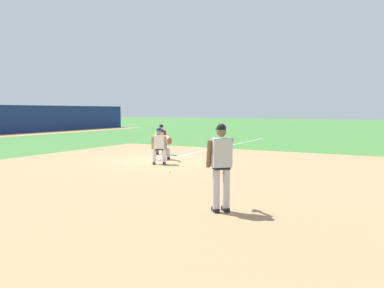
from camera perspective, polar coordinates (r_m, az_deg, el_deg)
ground_plane at (r=15.95m, az=-5.13°, el=-2.54°), size 160.00×160.00×0.00m
infield_dirt_patch at (r=11.91m, az=-1.97°, el=-5.13°), size 18.00×18.00×0.01m
foul_line_stripe at (r=22.07m, az=5.02°, el=-0.37°), size 13.99×0.10×0.00m
first_base_bag at (r=15.94m, az=-5.13°, el=-2.38°), size 0.38×0.38×0.09m
baseball at (r=12.95m, az=-3.47°, el=-4.15°), size 0.07×0.07×0.07m
pitcher at (r=7.83m, az=4.52°, el=-2.74°), size 0.85×0.56×1.86m
first_baseman at (r=16.17m, az=-4.60°, el=0.18°), size 0.76×1.08×1.34m
baserunner at (r=14.78m, az=-5.06°, el=-0.06°), size 0.64×0.68×1.46m
umpire at (r=18.04m, az=-4.70°, el=0.89°), size 0.66×0.68×1.46m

